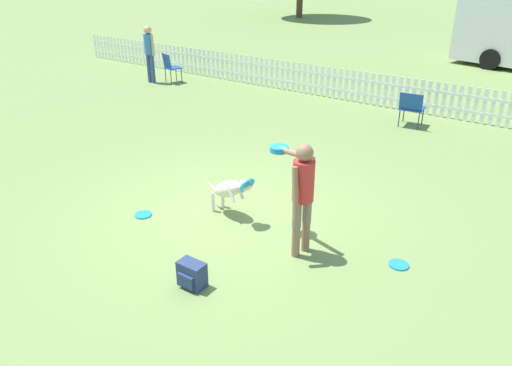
{
  "coord_description": "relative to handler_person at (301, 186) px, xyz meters",
  "views": [
    {
      "loc": [
        4.25,
        -5.34,
        3.72
      ],
      "look_at": [
        0.64,
        -0.17,
        0.74
      ],
      "focal_mm": 35.0,
      "sensor_mm": 36.0,
      "label": 1
    }
  ],
  "objects": [
    {
      "name": "ground_plane",
      "position": [
        -1.44,
        0.31,
        -0.98
      ],
      "size": [
        240.0,
        240.0,
        0.0
      ],
      "primitive_type": "plane",
      "color": "olive"
    },
    {
      "name": "folding_chair_blue_left",
      "position": [
        -7.92,
        5.84,
        -0.44
      ],
      "size": [
        0.54,
        0.56,
        0.88
      ],
      "rotation": [
        0.0,
        0.0,
        2.81
      ],
      "color": "#333338",
      "rests_on": "ground_plane"
    },
    {
      "name": "folding_chair_center",
      "position": [
        -0.56,
        5.95,
        -0.49
      ],
      "size": [
        0.57,
        0.58,
        0.82
      ],
      "rotation": [
        0.0,
        0.0,
        3.25
      ],
      "color": "#333338",
      "rests_on": "ground_plane"
    },
    {
      "name": "frisbee_near_handler",
      "position": [
        1.25,
        0.44,
        -0.96
      ],
      "size": [
        0.26,
        0.26,
        0.02
      ],
      "color": "#1E8CD8",
      "rests_on": "ground_plane"
    },
    {
      "name": "leaping_dog",
      "position": [
        -1.36,
        0.26,
        -0.52
      ],
      "size": [
        1.05,
        0.42,
        0.77
      ],
      "rotation": [
        0.0,
        0.0,
        -1.77
      ],
      "color": "beige",
      "rests_on": "ground_plane"
    },
    {
      "name": "backpack_on_grass",
      "position": [
        -0.66,
        -1.41,
        -0.81
      ],
      "size": [
        0.33,
        0.24,
        0.33
      ],
      "color": "navy",
      "rests_on": "ground_plane"
    },
    {
      "name": "spectator_standing",
      "position": [
        -8.44,
        5.54,
        0.04
      ],
      "size": [
        0.42,
        0.27,
        1.68
      ],
      "rotation": [
        0.0,
        0.0,
        3.08
      ],
      "color": "#334C7A",
      "rests_on": "ground_plane"
    },
    {
      "name": "picket_fence",
      "position": [
        -1.44,
        7.11,
        -0.55
      ],
      "size": [
        23.22,
        0.04,
        0.84
      ],
      "color": "white",
      "rests_on": "ground_plane"
    },
    {
      "name": "frisbee_near_dog",
      "position": [
        -2.46,
        -0.51,
        -0.96
      ],
      "size": [
        0.26,
        0.26,
        0.02
      ],
      "color": "#1E8CD8",
      "rests_on": "ground_plane"
    },
    {
      "name": "handler_person",
      "position": [
        0.0,
        0.0,
        0.0
      ],
      "size": [
        0.89,
        0.8,
        1.56
      ],
      "rotation": [
        0.0,
        0.0,
        1.37
      ],
      "color": "#8C664C",
      "rests_on": "ground_plane"
    }
  ]
}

